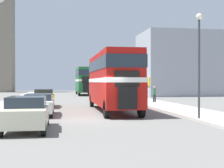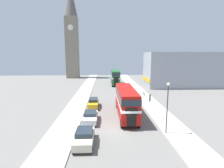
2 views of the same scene
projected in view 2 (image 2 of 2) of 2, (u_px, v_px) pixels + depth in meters
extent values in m
plane|color=slate|center=(119.00, 130.00, 21.21)|extent=(120.00, 120.00, 0.00)
cube|color=#B7B2A8|center=(174.00, 128.00, 21.49)|extent=(3.50, 120.00, 0.12)
cube|color=#B7B2A8|center=(63.00, 130.00, 20.92)|extent=(3.50, 120.00, 0.12)
cube|color=#B2140F|center=(126.00, 107.00, 25.97)|extent=(2.42, 10.55, 1.60)
cube|color=white|center=(126.00, 101.00, 25.82)|extent=(2.44, 10.61, 0.29)
cube|color=#B2140F|center=(126.00, 94.00, 25.65)|extent=(2.37, 10.34, 1.74)
cube|color=#232D38|center=(126.00, 94.00, 25.64)|extent=(2.44, 10.45, 0.78)
cube|color=black|center=(131.00, 121.00, 20.68)|extent=(1.09, 0.20, 1.28)
cube|color=black|center=(131.00, 112.00, 20.65)|extent=(1.45, 0.12, 0.93)
cylinder|color=black|center=(122.00, 124.00, 21.72)|extent=(0.28, 1.11, 1.11)
cylinder|color=black|center=(139.00, 123.00, 21.81)|extent=(0.28, 1.11, 1.11)
cylinder|color=black|center=(117.00, 104.00, 30.27)|extent=(0.28, 1.11, 1.11)
cylinder|color=black|center=(129.00, 104.00, 30.36)|extent=(0.28, 1.11, 1.11)
cube|color=#1E602D|center=(115.00, 80.00, 54.01)|extent=(2.38, 9.47, 1.72)
cube|color=white|center=(115.00, 77.00, 53.85)|extent=(2.41, 9.51, 0.31)
cube|color=#1E602D|center=(115.00, 73.00, 53.67)|extent=(2.33, 9.28, 1.88)
cube|color=#232D38|center=(115.00, 73.00, 53.66)|extent=(2.41, 9.37, 0.84)
cube|color=black|center=(116.00, 83.00, 49.26)|extent=(1.07, 0.20, 1.38)
cube|color=black|center=(116.00, 79.00, 49.21)|extent=(1.43, 0.12, 1.00)
cylinder|color=black|center=(112.00, 85.00, 50.31)|extent=(0.28, 1.11, 1.11)
cylinder|color=black|center=(120.00, 85.00, 50.40)|extent=(0.28, 1.11, 1.11)
cylinder|color=black|center=(111.00, 81.00, 57.79)|extent=(0.28, 1.11, 1.11)
cylinder|color=black|center=(118.00, 81.00, 57.87)|extent=(0.28, 1.11, 1.11)
cube|color=beige|center=(84.00, 138.00, 17.66)|extent=(1.84, 4.24, 0.75)
cube|color=#232D38|center=(84.00, 132.00, 17.73)|extent=(1.62, 2.21, 0.46)
cylinder|color=black|center=(73.00, 150.00, 16.03)|extent=(0.20, 0.64, 0.64)
cylinder|color=black|center=(91.00, 150.00, 16.10)|extent=(0.20, 0.64, 0.64)
cylinder|color=black|center=(79.00, 134.00, 19.33)|extent=(0.20, 0.64, 0.64)
cylinder|color=black|center=(93.00, 134.00, 19.40)|extent=(0.20, 0.64, 0.64)
cube|color=white|center=(90.00, 117.00, 23.69)|extent=(1.83, 4.32, 0.69)
cube|color=#232D38|center=(90.00, 113.00, 23.78)|extent=(1.61, 2.25, 0.40)
cylinder|color=black|center=(83.00, 125.00, 22.02)|extent=(0.20, 0.64, 0.64)
cylinder|color=black|center=(96.00, 124.00, 22.09)|extent=(0.20, 0.64, 0.64)
cylinder|color=black|center=(86.00, 115.00, 25.40)|extent=(0.20, 0.64, 0.64)
cylinder|color=black|center=(97.00, 115.00, 25.47)|extent=(0.20, 0.64, 0.64)
cube|color=gold|center=(93.00, 103.00, 30.39)|extent=(1.67, 4.57, 0.77)
cube|color=#232D38|center=(93.00, 100.00, 30.47)|extent=(1.47, 2.38, 0.48)
cylinder|color=black|center=(88.00, 109.00, 28.60)|extent=(0.20, 0.64, 0.64)
cylinder|color=black|center=(97.00, 109.00, 28.67)|extent=(0.20, 0.64, 0.64)
cylinder|color=black|center=(90.00, 103.00, 32.23)|extent=(0.20, 0.64, 0.64)
cylinder|color=black|center=(98.00, 103.00, 32.29)|extent=(0.20, 0.64, 0.64)
cylinder|color=#282833|center=(149.00, 99.00, 33.86)|extent=(0.14, 0.14, 0.77)
cylinder|color=#282833|center=(150.00, 99.00, 33.86)|extent=(0.14, 0.14, 0.77)
cylinder|color=#336B42|center=(150.00, 96.00, 33.75)|extent=(0.32, 0.32, 0.61)
sphere|color=tan|center=(150.00, 94.00, 33.68)|extent=(0.21, 0.21, 0.21)
torus|color=black|center=(145.00, 94.00, 38.45)|extent=(0.05, 0.71, 0.71)
torus|color=black|center=(144.00, 93.00, 39.48)|extent=(0.05, 0.71, 0.71)
cylinder|color=black|center=(144.00, 93.00, 38.94)|extent=(0.04, 1.06, 0.34)
cylinder|color=black|center=(144.00, 93.00, 39.30)|extent=(0.04, 0.04, 0.43)
cylinder|color=#38383D|center=(167.00, 110.00, 19.70)|extent=(0.12, 0.12, 5.50)
sphere|color=#EFEACC|center=(168.00, 84.00, 19.23)|extent=(0.36, 0.36, 0.36)
cube|color=gray|center=(72.00, 48.00, 69.39)|extent=(4.69, 4.69, 23.70)
cone|color=#5B5651|center=(71.00, 0.00, 66.47)|extent=(4.92, 4.92, 12.45)
cylinder|color=silver|center=(70.00, 27.00, 65.80)|extent=(2.11, 0.10, 2.11)
cube|color=#999EA8|center=(183.00, 70.00, 50.04)|extent=(21.12, 8.88, 9.85)
cube|color=gold|center=(146.00, 79.00, 50.04)|extent=(0.12, 8.44, 1.18)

